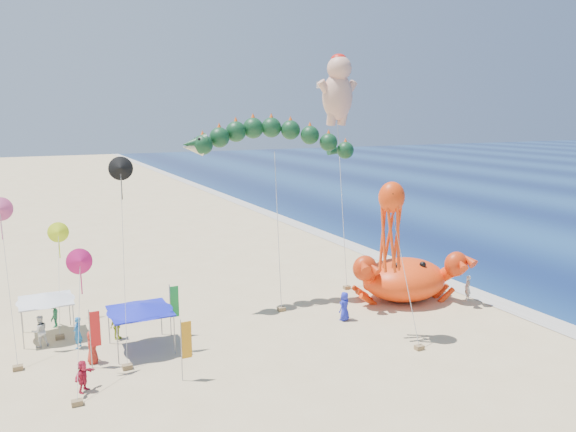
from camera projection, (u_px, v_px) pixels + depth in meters
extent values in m
plane|color=#D1B784|center=(328.00, 315.00, 37.05)|extent=(320.00, 320.00, 0.00)
plane|color=silver|center=(467.00, 290.00, 42.22)|extent=(320.00, 320.00, 0.00)
ellipsoid|color=#FF3E0D|center=(404.00, 279.00, 40.00)|extent=(7.38, 6.66, 2.95)
sphere|color=red|center=(376.00, 271.00, 37.25)|extent=(1.75, 1.75, 1.75)
sphere|color=black|center=(403.00, 267.00, 38.45)|extent=(0.45, 0.45, 0.45)
sphere|color=red|center=(453.00, 260.00, 40.10)|extent=(1.75, 1.75, 1.75)
sphere|color=black|center=(425.00, 263.00, 39.26)|extent=(0.45, 0.45, 0.45)
cone|color=#0E341A|center=(196.00, 144.00, 35.50)|extent=(1.63, 1.20, 1.33)
cylinder|color=#B2B2B2|center=(278.00, 230.00, 37.90)|extent=(0.53, 2.11, 10.44)
cube|color=olive|center=(281.00, 309.00, 37.83)|extent=(0.50, 0.35, 0.25)
ellipsoid|color=#E1A489|center=(337.00, 97.00, 43.35)|extent=(2.45, 2.02, 3.61)
sphere|color=#E1A489|center=(339.00, 68.00, 42.78)|extent=(1.89, 1.89, 1.89)
ellipsoid|color=red|center=(339.00, 59.00, 42.75)|extent=(1.22, 1.22, 0.85)
cylinder|color=#B2B2B2|center=(342.00, 200.00, 43.08)|extent=(0.98, 3.42, 12.82)
cube|color=olive|center=(347.00, 287.00, 42.54)|extent=(0.50, 0.35, 0.25)
ellipsoid|color=#F03C0C|center=(392.00, 197.00, 31.90)|extent=(1.55, 1.40, 1.79)
cylinder|color=#B2B2B2|center=(405.00, 276.00, 31.81)|extent=(0.61, 2.33, 7.78)
cube|color=olive|center=(419.00, 347.00, 31.63)|extent=(0.50, 0.35, 0.25)
cylinder|color=gray|center=(118.00, 345.00, 29.61)|extent=(0.06, 0.06, 2.20)
cylinder|color=gray|center=(174.00, 335.00, 30.92)|extent=(0.06, 0.06, 2.20)
cylinder|color=gray|center=(109.00, 325.00, 32.30)|extent=(0.06, 0.06, 2.20)
cylinder|color=gray|center=(161.00, 317.00, 33.61)|extent=(0.06, 0.06, 2.20)
cube|color=#151DBB|center=(140.00, 311.00, 31.40)|extent=(3.28, 3.28, 0.08)
cone|color=#151DBB|center=(140.00, 307.00, 31.36)|extent=(3.61, 3.61, 0.45)
cylinder|color=gray|center=(23.00, 331.00, 31.54)|extent=(0.06, 0.06, 2.20)
cylinder|color=gray|center=(74.00, 323.00, 32.71)|extent=(0.06, 0.06, 2.20)
cylinder|color=gray|center=(22.00, 315.00, 33.93)|extent=(0.06, 0.06, 2.20)
cylinder|color=gray|center=(69.00, 308.00, 35.11)|extent=(0.06, 0.06, 2.20)
cube|color=silver|center=(46.00, 301.00, 33.12)|extent=(2.95, 2.95, 0.08)
cone|color=silver|center=(45.00, 297.00, 33.07)|extent=(3.25, 3.25, 0.45)
cylinder|color=gray|center=(181.00, 350.00, 27.70)|extent=(0.05, 0.05, 3.20)
cube|color=orange|center=(187.00, 340.00, 27.73)|extent=(0.50, 0.04, 1.90)
cylinder|color=gray|center=(90.00, 339.00, 29.11)|extent=(0.05, 0.05, 3.20)
cube|color=red|center=(95.00, 329.00, 29.15)|extent=(0.50, 0.04, 1.90)
cylinder|color=gray|center=(170.00, 310.00, 33.34)|extent=(0.05, 0.05, 3.20)
cube|color=green|center=(175.00, 302.00, 33.37)|extent=(0.50, 0.04, 1.90)
imported|color=silver|center=(40.00, 331.00, 31.91)|extent=(1.04, 0.89, 1.85)
imported|color=beige|center=(468.00, 288.00, 39.92)|extent=(0.63, 0.76, 1.79)
imported|color=#2070BB|center=(78.00, 333.00, 31.74)|extent=(0.72, 0.79, 1.82)
imported|color=#C31F3D|center=(83.00, 376.00, 26.77)|extent=(1.31, 1.39, 1.56)
imported|color=#A5BA20|center=(117.00, 326.00, 33.02)|extent=(0.99, 0.89, 1.62)
imported|color=#267346|center=(54.00, 314.00, 34.87)|extent=(0.92, 1.20, 1.64)
imported|color=#1F28B7|center=(345.00, 306.00, 36.00)|extent=(1.09, 0.96, 1.88)
imported|color=red|center=(92.00, 347.00, 29.82)|extent=(0.66, 0.93, 1.79)
cone|color=#CF457F|center=(0.00, 209.00, 30.26)|extent=(1.30, 0.51, 1.32)
cylinder|color=#B2B2B2|center=(12.00, 287.00, 29.77)|extent=(0.55, 3.04, 7.81)
cube|color=olive|center=(24.00, 366.00, 29.26)|extent=(0.50, 0.35, 0.25)
cone|color=#DBFF1C|center=(58.00, 232.00, 35.76)|extent=(1.30, 0.51, 1.32)
cylinder|color=#B2B2B2|center=(68.00, 280.00, 35.04)|extent=(0.55, 3.04, 5.43)
cube|color=olive|center=(77.00, 329.00, 34.32)|extent=(0.50, 0.35, 0.25)
cone|color=#D61767|center=(80.00, 261.00, 27.90)|extent=(1.30, 0.51, 1.32)
cylinder|color=#B2B2B2|center=(93.00, 326.00, 27.20)|extent=(0.55, 3.04, 5.65)
cube|color=olive|center=(106.00, 393.00, 26.50)|extent=(0.50, 0.35, 0.25)
cone|color=black|center=(121.00, 168.00, 30.00)|extent=(1.30, 0.51, 1.32)
cylinder|color=#B2B2B2|center=(135.00, 266.00, 29.71)|extent=(0.55, 3.04, 10.01)
cube|color=olive|center=(151.00, 365.00, 29.39)|extent=(0.50, 0.35, 0.25)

